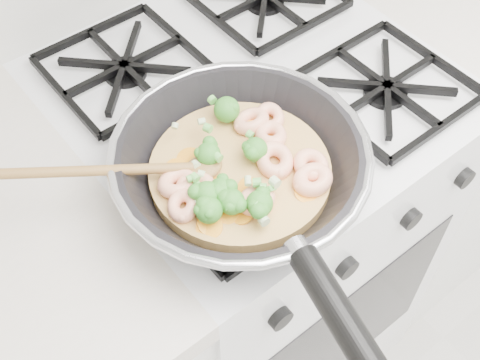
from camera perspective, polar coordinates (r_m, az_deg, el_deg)
stove at (r=1.37m, az=0.93°, el=-4.72°), size 0.60×0.60×0.92m
skillet at (r=0.83m, az=0.10°, el=1.02°), size 0.46×0.53×0.10m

